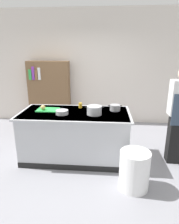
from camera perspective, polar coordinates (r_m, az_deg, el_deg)
The scene contains 12 objects.
ground_plane at distance 3.93m, azimuth -3.98°, elevation -12.72°, with size 10.00×10.00×0.00m, color gray.
back_wall at distance 5.50m, azimuth -0.98°, elevation 12.53°, with size 6.40×0.12×3.00m, color silver.
counter_island at distance 3.72m, azimuth -4.13°, elevation -6.50°, with size 1.98×0.98×0.90m.
cutting_board at distance 3.75m, azimuth -11.87°, elevation 0.61°, with size 0.40×0.28×0.02m, color green.
onion at distance 3.71m, azimuth -13.26°, elevation 1.28°, with size 0.09×0.09×0.09m, color tan.
stock_pot at distance 3.41m, azimuth 1.39°, elevation 0.50°, with size 0.32×0.26×0.15m.
sauce_pan at distance 3.67m, azimuth 7.36°, elevation 1.25°, with size 0.25×0.19×0.11m.
mixing_bowl at distance 3.47m, azimuth -7.92°, elevation -0.06°, with size 0.22×0.22×0.07m, color #B7BABF.
juice_cup at distance 3.81m, azimuth -2.66°, elevation 1.91°, with size 0.07×0.07×0.10m, color yellow.
trash_bin at distance 3.08m, azimuth 12.77°, elevation -16.03°, with size 0.44×0.44×0.59m, color white.
person_chef at distance 3.74m, azimuth 24.48°, elevation -0.58°, with size 0.38×0.25×1.72m.
bookshelf at distance 5.49m, azimuth -11.47°, elevation 5.33°, with size 1.10×0.31×1.70m.
Camera 1 is at (0.54, -3.35, 1.97)m, focal length 31.74 mm.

